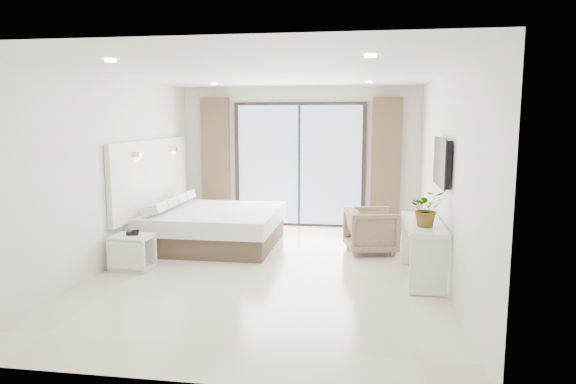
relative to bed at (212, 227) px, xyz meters
name	(u,v)px	position (x,y,z in m)	size (l,w,h in m)	color
ground	(271,271)	(1.24, -1.30, -0.31)	(6.20, 6.20, 0.00)	beige
room_shell	(268,153)	(1.04, -0.42, 1.27)	(4.62, 6.22, 2.72)	silver
bed	(212,227)	(0.00, 0.00, 0.00)	(2.14, 2.04, 0.74)	brown
nightstand	(132,252)	(-0.70, -1.51, -0.07)	(0.56, 0.47, 0.48)	white
phone	(133,233)	(-0.69, -1.48, 0.20)	(0.16, 0.13, 0.05)	black
console_desk	(423,238)	(3.28, -1.35, 0.24)	(0.46, 1.49, 0.77)	white
plant	(427,212)	(3.28, -1.65, 0.63)	(0.41, 0.45, 0.35)	#33662D
armchair	(371,229)	(2.62, -0.08, 0.07)	(0.75, 0.70, 0.77)	#997F64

